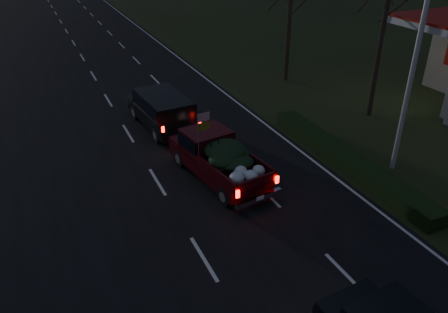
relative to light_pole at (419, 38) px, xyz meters
name	(u,v)px	position (x,y,z in m)	size (l,w,h in m)	color
ground	(204,259)	(-9.50, -2.00, -5.48)	(120.00, 120.00, 0.00)	black
road_asphalt	(204,259)	(-9.50, -2.00, -5.47)	(14.00, 120.00, 0.02)	black
hedge_row	(346,159)	(-1.70, 1.00, -5.18)	(1.00, 10.00, 0.60)	black
light_pole	(419,38)	(0.00, 0.00, 0.00)	(0.50, 0.90, 9.16)	silver
pickup_truck	(218,156)	(-7.09, 2.37, -4.49)	(2.67, 5.29, 2.66)	#40080D
lead_suv	(163,108)	(-7.64, 7.99, -4.41)	(2.43, 5.06, 1.41)	black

